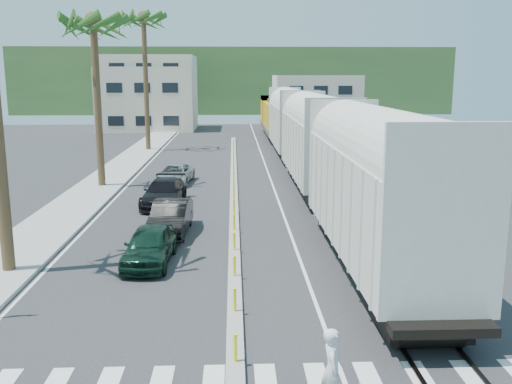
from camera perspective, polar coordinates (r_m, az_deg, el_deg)
ground at (r=15.25m, az=-2.10°, el=-15.29°), size 140.00×140.00×0.00m
sidewalk at (r=40.12m, az=-14.48°, el=1.38°), size 3.00×90.00×0.15m
rails at (r=42.47m, az=4.52°, el=2.20°), size 1.56×100.00×0.06m
median at (r=34.25m, az=-2.23°, el=0.07°), size 0.45×60.00×0.85m
lane_markings at (r=39.28m, az=-5.38°, el=1.39°), size 9.42×90.00×0.01m
freight_train at (r=40.52m, az=4.85°, el=5.85°), size 3.00×60.94×5.85m
palm_trees at (r=37.41m, az=-15.47°, el=17.15°), size 3.50×37.20×13.75m
buildings at (r=85.54m, az=-6.67°, el=9.75°), size 38.00×27.00×10.00m
hillside at (r=113.62m, az=-2.32°, el=11.06°), size 80.00×20.00×12.00m
car_lead at (r=21.63m, az=-10.60°, el=-5.27°), size 2.01×4.25×1.40m
car_second at (r=25.54m, az=-8.54°, el=-2.55°), size 1.91×4.54×1.45m
car_third at (r=31.12m, az=-9.19°, el=-0.07°), size 2.59×5.12×1.42m
car_rear at (r=37.51m, az=-8.12°, el=1.78°), size 2.92×4.80×1.22m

